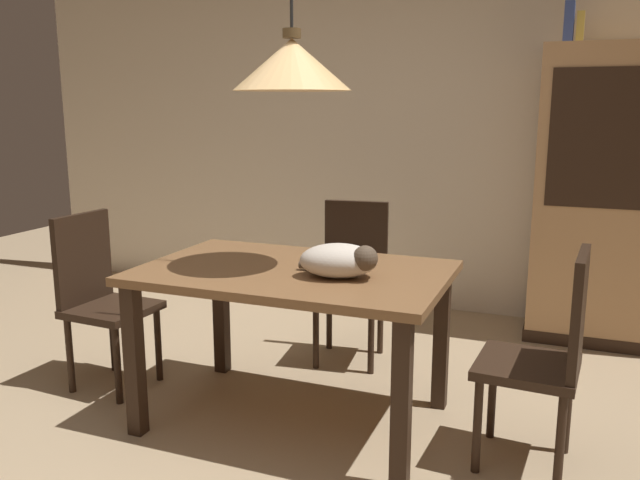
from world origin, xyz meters
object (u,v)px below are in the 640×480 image
object	(u,v)px
chair_left_side	(100,293)
pendant_lamp	(292,64)
dining_table	(294,290)
book_yellow_short	(580,28)
chair_right_side	(548,351)
chair_far_back	(352,274)
cat_sleeping	(341,260)
hutch_bookcase	(629,204)
book_blue_wide	(569,24)

from	to	relation	value
chair_left_side	pendant_lamp	size ratio (longest dim) A/B	0.72
dining_table	book_yellow_short	distance (m)	2.43
chair_right_side	chair_left_side	size ratio (longest dim) A/B	1.00
book_yellow_short	pendant_lamp	bearing A→B (deg)	-123.39
chair_far_back	chair_left_side	size ratio (longest dim) A/B	1.00
chair_far_back	pendant_lamp	size ratio (longest dim) A/B	0.72
cat_sleeping	book_yellow_short	distance (m)	2.29
cat_sleeping	hutch_bookcase	distance (m)	2.18
chair_far_back	book_yellow_short	bearing A→B (deg)	36.44
book_yellow_short	chair_left_side	bearing A→B (deg)	-142.80
chair_far_back	chair_right_side	bearing A→B (deg)	-37.81
book_yellow_short	book_blue_wide	bearing A→B (deg)	180.00
dining_table	cat_sleeping	world-z (taller)	cat_sleeping
chair_right_side	cat_sleeping	size ratio (longest dim) A/B	2.31
book_blue_wide	chair_far_back	bearing A→B (deg)	-141.94
dining_table	chair_right_side	xyz separation A→B (m)	(1.13, -0.00, -0.14)
pendant_lamp	book_blue_wide	xyz separation A→B (m)	(1.07, 1.72, 0.31)
dining_table	pendant_lamp	distance (m)	1.01
book_yellow_short	chair_right_side	bearing A→B (deg)	-90.26
chair_right_side	pendant_lamp	size ratio (longest dim) A/B	0.72
chair_left_side	book_blue_wide	size ratio (longest dim) A/B	3.88
chair_right_side	chair_left_side	xyz separation A→B (m)	(-2.26, 0.01, 0.00)
hutch_bookcase	pendant_lamp	bearing A→B (deg)	-130.92
chair_far_back	book_yellow_short	world-z (taller)	book_yellow_short
dining_table	book_yellow_short	size ratio (longest dim) A/B	7.00
cat_sleeping	book_yellow_short	xyz separation A→B (m)	(0.88, 1.79, 1.11)
book_yellow_short	chair_far_back	bearing A→B (deg)	-143.56
book_yellow_short	cat_sleeping	bearing A→B (deg)	-116.19
chair_left_side	chair_right_side	bearing A→B (deg)	-0.24
dining_table	chair_right_side	world-z (taller)	chair_right_side
chair_far_back	chair_left_side	world-z (taller)	same
chair_left_side	cat_sleeping	world-z (taller)	chair_left_side
book_blue_wide	book_yellow_short	xyz separation A→B (m)	(0.07, 0.00, -0.03)
chair_far_back	hutch_bookcase	size ratio (longest dim) A/B	0.50
cat_sleeping	pendant_lamp	bearing A→B (deg)	164.85
chair_far_back	chair_left_side	xyz separation A→B (m)	(-1.12, -0.87, 0.00)
dining_table	chair_far_back	size ratio (longest dim) A/B	1.51
dining_table	chair_right_side	bearing A→B (deg)	-0.25
chair_right_side	hutch_bookcase	size ratio (longest dim) A/B	0.50
chair_right_side	chair_far_back	world-z (taller)	same
cat_sleeping	pendant_lamp	xyz separation A→B (m)	(-0.25, 0.07, 0.84)
chair_right_side	chair_left_side	bearing A→B (deg)	179.76
chair_left_side	hutch_bookcase	world-z (taller)	hutch_bookcase
chair_far_back	book_blue_wide	size ratio (longest dim) A/B	3.88
hutch_bookcase	book_yellow_short	distance (m)	1.11
cat_sleeping	pendant_lamp	distance (m)	0.88
cat_sleeping	book_blue_wide	distance (m)	2.28
dining_table	cat_sleeping	size ratio (longest dim) A/B	3.47
chair_right_side	book_blue_wide	world-z (taller)	book_blue_wide
chair_far_back	chair_left_side	distance (m)	1.42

